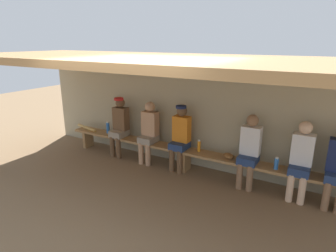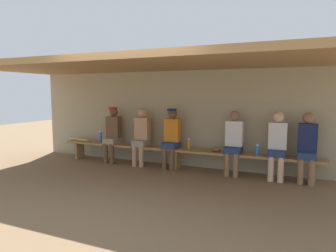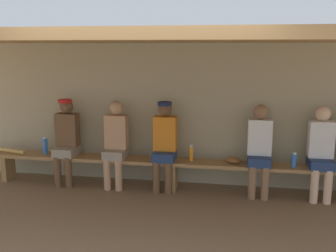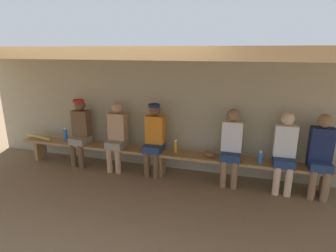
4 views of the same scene
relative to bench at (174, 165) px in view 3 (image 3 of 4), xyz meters
The scene contains 14 objects.
ground_plane 1.60m from the bench, 90.00° to the right, with size 24.00×24.00×0.00m, color brown.
back_wall 0.84m from the bench, 90.00° to the left, with size 8.00×0.20×2.20m, color tan.
dugout_roof 2.06m from the bench, 90.00° to the right, with size 8.00×2.80×0.12m, color #9E7547.
bench is the anchor object (origin of this frame).
player_with_sunglasses 1.75m from the bench, behind, with size 0.34×0.42×1.34m.
player_in_red 2.12m from the bench, ahead, with size 0.34×0.42×1.34m.
player_middle 1.29m from the bench, ahead, with size 0.34×0.42×1.34m.
player_shirtless_tan 0.39m from the bench, behind, with size 0.34×0.42×1.34m.
player_leftmost 0.97m from the bench, behind, with size 0.34×0.42×1.34m.
water_bottle_blue 1.74m from the bench, ahead, with size 0.07×0.07×0.22m.
water_bottle_orange 0.32m from the bench, ahead, with size 0.06×0.06×0.24m.
water_bottle_green 2.10m from the bench, behind, with size 0.08×0.08×0.28m.
baseball_glove_dark_brown 0.88m from the bench, ahead, with size 0.24×0.17×0.09m, color brown.
baseball_bat 2.77m from the bench, behind, with size 0.07×0.07×0.76m, color tan.
Camera 3 is at (0.88, -4.08, 2.14)m, focal length 42.00 mm.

